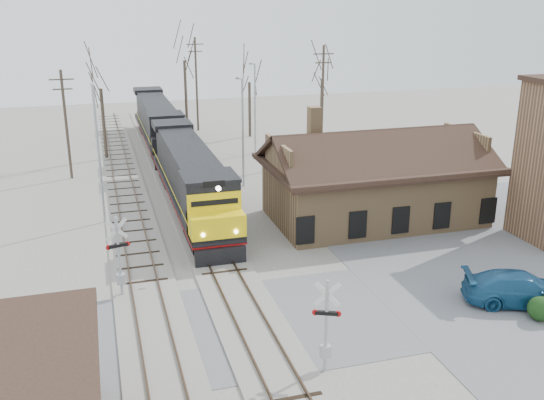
{
  "coord_description": "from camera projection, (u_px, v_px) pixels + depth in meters",
  "views": [
    {
      "loc": [
        -6.24,
        -24.74,
        14.68
      ],
      "look_at": [
        3.68,
        9.0,
        3.1
      ],
      "focal_mm": 40.0,
      "sensor_mm": 36.0,
      "label": 1
    }
  ],
  "objects": [
    {
      "name": "crossbuck_near",
      "position": [
        326.0,
        330.0,
        24.66
      ],
      "size": [
        1.12,
        0.55,
        4.16
      ],
      "rotation": [
        0.0,
        0.0,
        -0.41
      ],
      "color": "#A5A8AD",
      "rests_on": "ground"
    },
    {
      "name": "tree_c",
      "position": [
        184.0,
        48.0,
        69.1
      ],
      "size": [
        5.47,
        5.47,
        13.39
      ],
      "color": "#382D23",
      "rests_on": "ground"
    },
    {
      "name": "streetlight_b",
      "position": [
        242.0,
        127.0,
        49.1
      ],
      "size": [
        0.25,
        2.04,
        8.88
      ],
      "color": "#A5A8AD",
      "rests_on": "ground"
    },
    {
      "name": "parking_lot",
      "position": [
        518.0,
        251.0,
        37.27
      ],
      "size": [
        22.0,
        26.0,
        0.03
      ],
      "primitive_type": "cube",
      "color": "slate",
      "rests_on": "ground"
    },
    {
      "name": "locomotive_lead",
      "position": [
        191.0,
        178.0,
        43.68
      ],
      "size": [
        3.23,
        21.65,
        4.81
      ],
      "color": "black",
      "rests_on": "ground"
    },
    {
      "name": "locomotive_trailing",
      "position": [
        158.0,
        123.0,
        63.66
      ],
      "size": [
        3.23,
        21.65,
        4.55
      ],
      "color": "black",
      "rests_on": "ground"
    },
    {
      "name": "crossbuck_far",
      "position": [
        119.0,
        260.0,
        31.03
      ],
      "size": [
        1.23,
        0.4,
        4.39
      ],
      "rotation": [
        0.0,
        0.0,
        3.4
      ],
      "color": "#A5A8AD",
      "rests_on": "ground"
    },
    {
      "name": "track_main",
      "position": [
        198.0,
        220.0,
        42.46
      ],
      "size": [
        3.4,
        90.0,
        0.24
      ],
      "color": "#9E998F",
      "rests_on": "ground"
    },
    {
      "name": "utility_pole_b",
      "position": [
        196.0,
        83.0,
        70.61
      ],
      "size": [
        2.0,
        0.24,
        10.79
      ],
      "color": "#382D23",
      "rests_on": "ground"
    },
    {
      "name": "tree_d",
      "position": [
        249.0,
        73.0,
        66.88
      ],
      "size": [
        4.08,
        4.08,
        9.99
      ],
      "color": "#382D23",
      "rests_on": "ground"
    },
    {
      "name": "tree_e",
      "position": [
        322.0,
        69.0,
        65.23
      ],
      "size": [
        4.43,
        4.43,
        10.84
      ],
      "color": "#382D23",
      "rests_on": "ground"
    },
    {
      "name": "depot",
      "position": [
        374.0,
        186.0,
        42.21
      ],
      "size": [
        15.2,
        9.31,
        7.9
      ],
      "color": "#9A774F",
      "rests_on": "ground"
    },
    {
      "name": "utility_pole_a",
      "position": [
        66.0,
        123.0,
        51.21
      ],
      "size": [
        2.0,
        0.24,
        9.31
      ],
      "color": "#382D23",
      "rests_on": "ground"
    },
    {
      "name": "track_siding",
      "position": [
        132.0,
        226.0,
        41.26
      ],
      "size": [
        3.4,
        90.0,
        0.24
      ],
      "color": "#9E998F",
      "rests_on": "ground"
    },
    {
      "name": "ground",
      "position": [
        251.0,
        325.0,
        28.81
      ],
      "size": [
        140.0,
        140.0,
        0.0
      ],
      "primitive_type": "plane",
      "color": "#9E998F",
      "rests_on": "ground"
    },
    {
      "name": "streetlight_a",
      "position": [
        98.0,
        148.0,
        40.74
      ],
      "size": [
        0.25,
        2.04,
        9.52
      ],
      "color": "#A5A8AD",
      "rests_on": "ground"
    },
    {
      "name": "streetlight_c",
      "position": [
        255.0,
        104.0,
        59.96
      ],
      "size": [
        0.25,
        2.04,
        8.93
      ],
      "color": "#A5A8AD",
      "rests_on": "ground"
    },
    {
      "name": "tree_b",
      "position": [
        100.0,
        77.0,
        56.85
      ],
      "size": [
        4.54,
        4.54,
        11.13
      ],
      "color": "#382D23",
      "rests_on": "ground"
    },
    {
      "name": "road",
      "position": [
        251.0,
        325.0,
        28.81
      ],
      "size": [
        60.0,
        9.0,
        0.03
      ],
      "primitive_type": "cube",
      "color": "slate",
      "rests_on": "ground"
    },
    {
      "name": "utility_pole_c",
      "position": [
        322.0,
        101.0,
        57.3
      ],
      "size": [
        2.0,
        0.24,
        10.84
      ],
      "color": "#382D23",
      "rests_on": "ground"
    },
    {
      "name": "parked_car",
      "position": [
        522.0,
        289.0,
        30.62
      ],
      "size": [
        6.23,
        4.25,
        1.68
      ],
      "primitive_type": "imported",
      "rotation": [
        0.0,
        0.0,
        1.21
      ],
      "color": "navy",
      "rests_on": "ground"
    },
    {
      "name": "hedge_a",
      "position": [
        540.0,
        309.0,
        29.11
      ],
      "size": [
        1.21,
        1.21,
        1.21
      ],
      "primitive_type": "sphere",
      "color": "black",
      "rests_on": "ground"
    }
  ]
}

